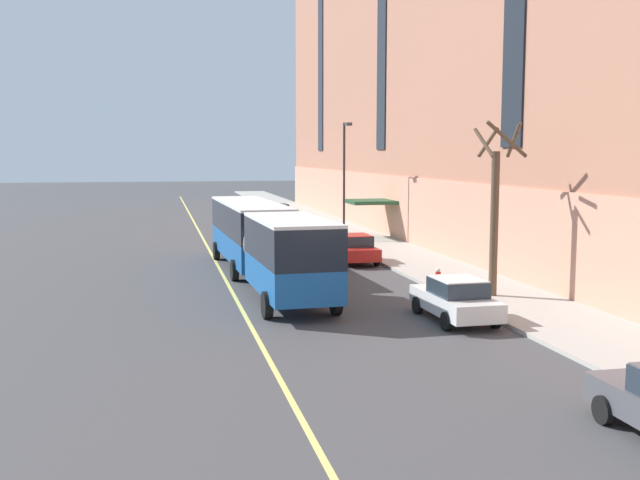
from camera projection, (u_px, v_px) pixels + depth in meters
name	position (u px, v px, depth m)	size (l,w,h in m)	color
ground_plane	(273.00, 289.00, 32.85)	(260.00, 260.00, 0.00)	#424244
sidewalk	(440.00, 270.00, 37.64)	(4.47, 160.00, 0.15)	#ADA89E
city_bus	(263.00, 238.00, 34.69)	(3.52, 18.98, 3.46)	#19569E
parked_car_red_0	(354.00, 248.00, 40.68)	(2.03, 4.66, 1.56)	#B21E19
parked_car_darkgray_1	(278.00, 212.00, 65.49)	(2.04, 4.73, 1.56)	#4C4C51
parked_car_white_2	(456.00, 299.00, 26.52)	(2.06, 4.46, 1.56)	silver
parked_car_champagne_4	(302.00, 224.00, 54.50)	(2.03, 4.49, 1.56)	#BCAD89
parked_car_white_5	(328.00, 236.00, 46.58)	(2.07, 4.24, 1.56)	silver
street_tree_mid_block	(495.00, 208.00, 30.14)	(1.80, 1.64, 7.05)	brown
street_lamp	(345.00, 170.00, 49.56)	(0.36, 1.48, 7.81)	#2D2D30
fire_hydrant	(438.00, 277.00, 33.16)	(0.42, 0.24, 0.72)	red
lane_centerline	(225.00, 279.00, 35.38)	(0.16, 140.00, 0.01)	#E0D66B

